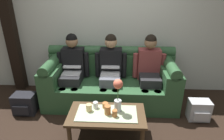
% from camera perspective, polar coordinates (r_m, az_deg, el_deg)
% --- Properties ---
extents(back_wall_patterned, '(6.00, 0.12, 2.90)m').
position_cam_1_polar(back_wall_patterned, '(3.63, 0.03, 15.80)').
color(back_wall_patterned, silver).
rests_on(back_wall_patterned, ground_plane).
extents(timber_pillar, '(0.20, 0.20, 2.90)m').
position_cam_1_polar(timber_pillar, '(4.06, -28.61, 13.89)').
color(timber_pillar, black).
rests_on(timber_pillar, ground_plane).
extents(couch, '(2.27, 0.88, 0.96)m').
position_cam_1_polar(couch, '(3.44, -0.40, -3.58)').
color(couch, '#2D5633').
rests_on(couch, ground_plane).
extents(person_left, '(0.56, 0.67, 1.22)m').
position_cam_1_polar(person_left, '(3.42, -11.70, 1.02)').
color(person_left, '#232326').
rests_on(person_left, ground_plane).
extents(person_middle, '(0.56, 0.67, 1.22)m').
position_cam_1_polar(person_middle, '(3.32, -0.42, 0.82)').
color(person_middle, '#595B66').
rests_on(person_middle, ground_plane).
extents(person_right, '(0.56, 0.67, 1.22)m').
position_cam_1_polar(person_right, '(3.35, 11.09, 0.61)').
color(person_right, '#232326').
rests_on(person_right, ground_plane).
extents(coffee_table, '(1.02, 0.54, 0.41)m').
position_cam_1_polar(coffee_table, '(2.63, -1.60, -13.69)').
color(coffee_table, '#47331E').
rests_on(coffee_table, ground_plane).
extents(flower_vase, '(0.13, 0.13, 0.47)m').
position_cam_1_polar(flower_vase, '(2.48, 1.78, -7.02)').
color(flower_vase, silver).
rests_on(flower_vase, coffee_table).
extents(cup_near_left, '(0.07, 0.07, 0.09)m').
position_cam_1_polar(cup_near_left, '(2.67, -4.94, -10.36)').
color(cup_near_left, silver).
rests_on(cup_near_left, coffee_table).
extents(cup_near_right, '(0.08, 0.08, 0.08)m').
position_cam_1_polar(cup_near_right, '(2.67, -2.00, -10.47)').
color(cup_near_right, '#B26633').
rests_on(cup_near_right, coffee_table).
extents(cup_far_center, '(0.07, 0.07, 0.09)m').
position_cam_1_polar(cup_far_center, '(2.50, 0.83, -12.80)').
color(cup_far_center, '#B26633').
rests_on(cup_far_center, coffee_table).
extents(cup_far_left, '(0.08, 0.08, 0.10)m').
position_cam_1_polar(cup_far_left, '(2.62, -6.89, -11.07)').
color(cup_far_left, '#DBB77A').
rests_on(cup_far_left, coffee_table).
extents(cup_far_right, '(0.08, 0.08, 0.12)m').
position_cam_1_polar(cup_far_right, '(2.54, -1.33, -11.83)').
color(cup_far_right, '#B26633').
rests_on(cup_far_right, coffee_table).
extents(backpack_left, '(0.36, 0.29, 0.34)m').
position_cam_1_polar(backpack_left, '(3.51, -24.59, -9.17)').
color(backpack_left, black).
rests_on(backpack_left, ground_plane).
extents(backpack_right, '(0.32, 0.25, 0.33)m').
position_cam_1_polar(backpack_right, '(3.35, 24.51, -10.92)').
color(backpack_right, '#B7B7BC').
rests_on(backpack_right, ground_plane).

